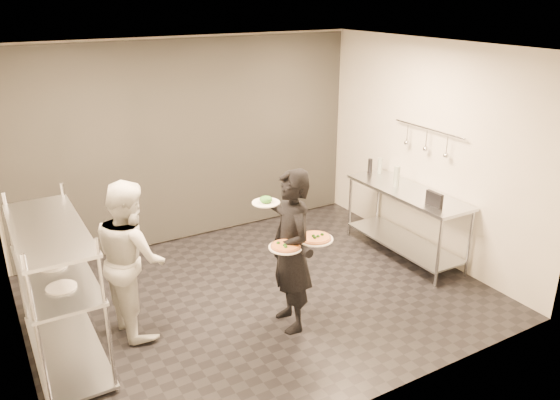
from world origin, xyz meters
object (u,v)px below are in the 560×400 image
pos_monitor (434,199)px  pizza_plate_near (286,246)px  prep_counter (406,211)px  pass_rack (57,286)px  bottle_clear (380,166)px  bottle_dark (370,166)px  waiter (291,251)px  salad_plate (266,201)px  bottle_green (397,176)px  pizza_plate_far (315,238)px  chef (131,257)px

pos_monitor → pizza_plate_near: bearing=-173.7°
prep_counter → pass_rack: bearing=-180.0°
pass_rack → bottle_clear: bearing=9.5°
bottle_clear → bottle_dark: 0.14m
pizza_plate_near → bottle_clear: size_ratio=1.53×
pass_rack → waiter: size_ratio=0.93×
bottle_dark → salad_plate: bearing=-153.2°
bottle_green → bottle_clear: bottle_green is taller
bottle_clear → pizza_plate_far: bearing=-143.5°
prep_counter → chef: 3.60m
bottle_clear → waiter: bearing=-148.9°
pizza_plate_far → bottle_green: size_ratio=1.30×
pass_rack → pizza_plate_near: size_ratio=4.79×
pass_rack → prep_counter: bearing=0.0°
bottle_clear → chef: bearing=-170.5°
pass_rack → pos_monitor: size_ratio=6.58×
pass_rack → pizza_plate_far: pass_rack is taller
prep_counter → waiter: waiter is taller
bottle_clear → bottle_dark: bottle_clear is taller
chef → salad_plate: chef is taller
prep_counter → bottle_green: 0.48m
pass_rack → chef: bearing=9.4°
pizza_plate_far → bottle_green: 2.26m
pass_rack → pizza_plate_far: bearing=-20.4°
chef → bottle_clear: chef is taller
chef → salad_plate: size_ratio=5.72×
bottle_dark → pizza_plate_far: bearing=-140.8°
bottle_dark → waiter: bearing=-146.4°
bottle_green → salad_plate: bearing=-166.0°
waiter → bottle_green: size_ratio=6.28×
pass_rack → chef: 0.75m
pizza_plate_near → pizza_plate_far: size_ratio=0.93×
salad_plate → bottle_clear: size_ratio=1.32×
pos_monitor → bottle_clear: 1.35m
pass_rack → waiter: 2.26m
pass_rack → bottle_green: pass_rack is taller
prep_counter → bottle_green: bearing=98.4°
waiter → pizza_plate_near: 0.28m
salad_plate → bottle_dark: bearing=26.8°
chef → pass_rack: bearing=94.6°
prep_counter → pizza_plate_far: pizza_plate_far is taller
pizza_plate_near → prep_counter: bearing=19.3°
waiter → bottle_clear: 2.71m
pass_rack → bottle_green: 4.31m
pizza_plate_near → salad_plate: salad_plate is taller
chef → bottle_green: (3.57, 0.08, 0.24)m
prep_counter → waiter: (-2.17, -0.65, 0.24)m
waiter → salad_plate: bearing=-147.9°
prep_counter → salad_plate: 2.44m
waiter → pos_monitor: 2.06m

